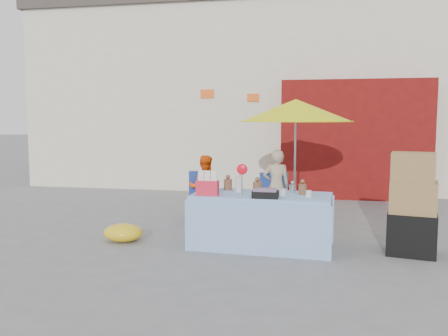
% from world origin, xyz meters
% --- Properties ---
extents(ground, '(80.00, 80.00, 0.00)m').
position_xyz_m(ground, '(0.00, 0.00, 0.00)').
color(ground, slate).
rests_on(ground, ground).
extents(backdrop, '(14.00, 8.00, 7.80)m').
position_xyz_m(backdrop, '(0.52, 7.52, 3.10)').
color(backdrop, silver).
rests_on(backdrop, ground).
extents(market_table, '(1.96, 1.00, 1.16)m').
position_xyz_m(market_table, '(0.67, -0.19, 0.38)').
color(market_table, '#8BAFDF').
rests_on(market_table, ground).
extents(chair_left, '(0.57, 0.56, 0.85)m').
position_xyz_m(chair_left, '(-0.52, 1.24, 0.26)').
color(chair_left, navy).
rests_on(chair_left, ground).
extents(chair_right, '(0.57, 0.56, 0.85)m').
position_xyz_m(chair_right, '(0.73, 1.24, 0.26)').
color(chair_right, navy).
rests_on(chair_right, ground).
extents(vendor_orange, '(0.63, 0.54, 1.13)m').
position_xyz_m(vendor_orange, '(-0.51, 1.37, 0.57)').
color(vendor_orange, '#F8530D').
rests_on(vendor_orange, ground).
extents(vendor_beige, '(0.51, 0.39, 1.25)m').
position_xyz_m(vendor_beige, '(0.74, 1.37, 0.62)').
color(vendor_beige, tan).
rests_on(vendor_beige, ground).
extents(umbrella, '(1.90, 1.90, 2.09)m').
position_xyz_m(umbrella, '(1.04, 1.52, 1.89)').
color(umbrella, gray).
rests_on(umbrella, ground).
extents(box_stack, '(0.68, 0.60, 1.33)m').
position_xyz_m(box_stack, '(2.64, -0.17, 0.62)').
color(box_stack, black).
rests_on(box_stack, ground).
extents(tarp_bundle, '(0.59, 0.48, 0.26)m').
position_xyz_m(tarp_bundle, '(-1.31, -0.31, 0.13)').
color(tarp_bundle, yellow).
rests_on(tarp_bundle, ground).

